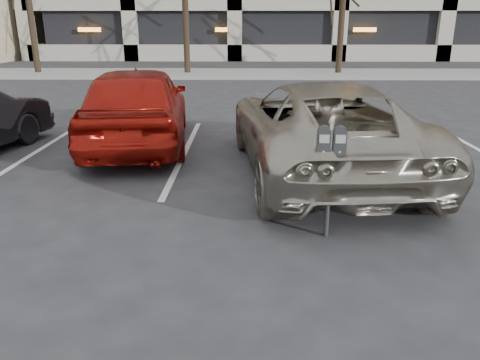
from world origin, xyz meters
name	(u,v)px	position (x,y,z in m)	size (l,w,h in m)	color
ground	(263,195)	(0.00, 0.00, 0.00)	(140.00, 140.00, 0.00)	#28282B
sidewalk	(252,74)	(0.00, 16.00, 0.06)	(80.00, 4.00, 0.12)	gray
stall_lines	(185,152)	(-1.40, 2.30, 0.01)	(16.90, 5.20, 0.00)	silver
parking_meter	(331,155)	(0.67, -1.31, 0.96)	(0.32, 0.14, 1.25)	black
suv_silver	(320,127)	(0.93, 1.15, 0.73)	(2.92, 5.48, 1.47)	#A79F8E
car_red	(137,105)	(-2.37, 2.85, 0.79)	(1.87, 4.65, 1.58)	maroon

